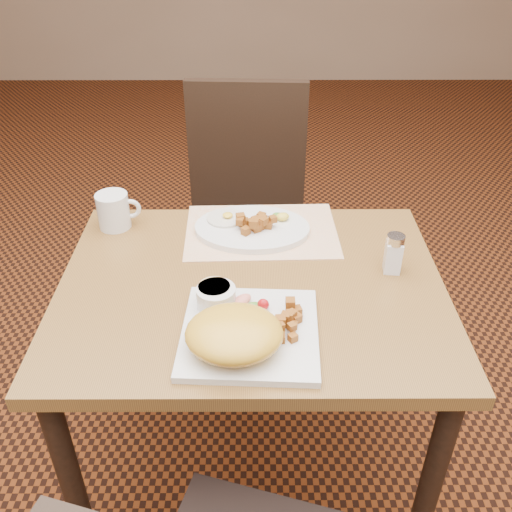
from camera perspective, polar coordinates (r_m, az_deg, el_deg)
The scene contains 15 objects.
ground at distance 1.88m, azimuth -0.35°, elevation -21.34°, with size 8.00×8.00×0.00m, color black.
table at distance 1.40m, azimuth -0.45°, elevation -6.35°, with size 0.90×0.70×0.75m.
chair_far at distance 2.05m, azimuth -1.03°, elevation 4.62°, with size 0.44×0.45×0.97m.
placemat at distance 1.52m, azimuth 0.53°, elevation 2.52°, with size 0.40×0.28×0.00m, color white.
plate_square at distance 1.19m, azimuth -0.62°, elevation -7.70°, with size 0.28×0.28×0.02m, color silver.
plate_oval at distance 1.51m, azimuth -0.39°, elevation 2.77°, with size 0.30×0.23×0.02m, color silver, non-canonical shape.
hollandaise_mound at distance 1.12m, azimuth -2.29°, elevation -7.81°, with size 0.20×0.17×0.07m.
ramekin at distance 1.23m, azimuth -4.02°, elevation -4.05°, with size 0.08×0.09×0.05m.
garnish_sq at distance 1.23m, azimuth -0.73°, elevation -4.73°, with size 0.10×0.06×0.03m.
fried_egg at distance 1.54m, azimuth -3.05°, elevation 3.86°, with size 0.10×0.10×0.02m.
garnish_ov at distance 1.54m, azimuth 2.55°, elevation 3.98°, with size 0.06×0.05×0.02m.
salt_shaker at distance 1.38m, azimuth 13.60°, elevation 0.30°, with size 0.05×0.05×0.10m.
coffee_mug at distance 1.57m, azimuth -13.99°, elevation 4.42°, with size 0.12×0.09×0.10m.
home_fries_sq at distance 1.19m, azimuth 3.11°, elevation -6.44°, with size 0.09×0.11×0.04m.
home_fries_ov at distance 1.49m, azimuth 0.02°, elevation 3.34°, with size 0.11×0.10×0.04m.
Camera 1 is at (0.01, -1.06, 1.55)m, focal length 40.00 mm.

